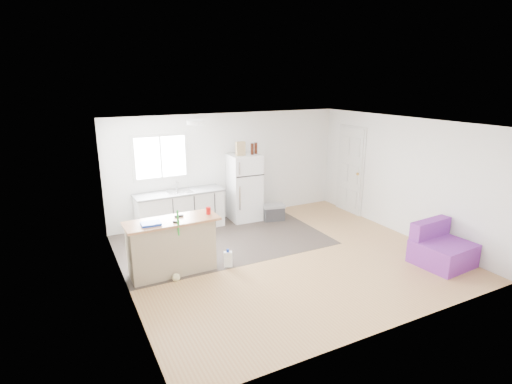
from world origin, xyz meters
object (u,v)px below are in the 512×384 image
at_px(red_cup, 208,211).
at_px(bottle_left, 252,149).
at_px(mop, 177,266).
at_px(blue_tray, 151,224).
at_px(peninsula, 172,246).
at_px(kitchen_cabinets, 180,210).
at_px(cooler, 273,212).
at_px(purple_seat, 441,249).
at_px(cardboard_box, 240,149).
at_px(refrigerator, 244,187).
at_px(cleaner_jug, 228,259).
at_px(bottle_right, 256,148).

bearing_deg(red_cup, bottle_left, 45.93).
relative_size(mop, bottle_left, 4.76).
bearing_deg(red_cup, blue_tray, -175.13).
xyz_separation_m(peninsula, mop, (-0.01, -0.28, -0.23)).
distance_m(kitchen_cabinets, blue_tray, 2.28).
xyz_separation_m(peninsula, red_cup, (0.65, 0.00, 0.52)).
distance_m(cooler, mop, 3.29).
bearing_deg(purple_seat, kitchen_cabinets, 129.62).
distance_m(blue_tray, cardboard_box, 3.13).
bearing_deg(refrigerator, peninsula, -137.91).
xyz_separation_m(purple_seat, red_cup, (-3.59, 1.79, 0.72)).
bearing_deg(cardboard_box, peninsula, -139.50).
xyz_separation_m(mop, bottle_left, (2.36, 2.04, 1.40)).
height_order(peninsula, cooler, peninsula).
relative_size(purple_seat, blue_tray, 3.11).
xyz_separation_m(kitchen_cabinets, cooler, (2.05, -0.39, -0.24)).
distance_m(peninsula, red_cup, 0.83).
bearing_deg(purple_seat, mop, 156.14).
xyz_separation_m(peninsula, cleaner_jug, (0.90, -0.22, -0.33)).
xyz_separation_m(purple_seat, mop, (-4.25, 1.51, -0.03)).
bearing_deg(cooler, refrigerator, 160.58).
bearing_deg(cleaner_jug, cardboard_box, 81.56).
bearing_deg(cardboard_box, blue_tray, -142.33).
bearing_deg(purple_seat, cleaner_jug, 150.58).
bearing_deg(blue_tray, mop, -31.06).
height_order(cooler, bottle_right, bottle_right).
bearing_deg(refrigerator, cardboard_box, -147.71).
bearing_deg(blue_tray, purple_seat, -20.46).
bearing_deg(blue_tray, bottle_right, 34.13).
relative_size(cleaner_jug, blue_tray, 1.06).
height_order(peninsula, bottle_right, bottle_right).
distance_m(cleaner_jug, bottle_left, 2.88).
xyz_separation_m(mop, cardboard_box, (2.09, 2.05, 1.43)).
distance_m(kitchen_cabinets, purple_seat, 5.10).
distance_m(refrigerator, mop, 3.11).
bearing_deg(mop, purple_seat, -4.59).
xyz_separation_m(kitchen_cabinets, bottle_right, (1.77, -0.07, 1.21)).
height_order(mop, bottle_left, bottle_left).
relative_size(kitchen_cabinets, refrigerator, 1.25).
height_order(red_cup, cardboard_box, cardboard_box).
distance_m(purple_seat, mop, 4.51).
bearing_deg(cardboard_box, cleaner_jug, -120.63).
height_order(refrigerator, bottle_left, bottle_left).
distance_m(purple_seat, cardboard_box, 4.40).
height_order(kitchen_cabinets, cleaner_jug, kitchen_cabinets).
xyz_separation_m(blue_tray, cardboard_box, (2.41, 1.86, 0.72)).
distance_m(mop, blue_tray, 0.80).
xyz_separation_m(red_cup, bottle_left, (1.70, 1.76, 0.65)).
relative_size(refrigerator, cleaner_jug, 4.73).
relative_size(mop, bottle_right, 4.76).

